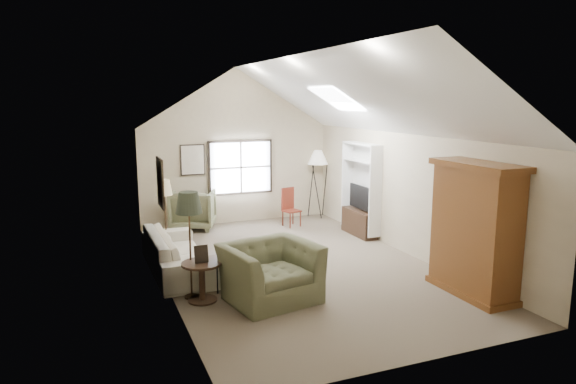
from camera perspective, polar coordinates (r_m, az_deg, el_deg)
name	(u,v)px	position (r m, az deg, el deg)	size (l,w,h in m)	color
room_shell	(296,99)	(9.57, 0.91, 10.31)	(5.01, 8.01, 4.00)	#6C604D
window	(241,167)	(13.45, -5.28, 2.75)	(1.72, 0.08, 1.42)	black
skylight	(337,98)	(10.93, 5.44, 10.33)	(0.80, 1.20, 0.52)	white
wall_art	(178,170)	(11.01, -12.17, 2.35)	(1.97, 3.71, 0.88)	black
armoire	(475,229)	(8.96, 20.07, -3.92)	(0.60, 1.50, 2.20)	brown
tv_alcove	(361,187)	(12.22, 8.11, 0.51)	(0.32, 1.30, 2.10)	white
media_console	(359,223)	(12.38, 7.93, -3.38)	(0.34, 1.18, 0.60)	#382316
tv_panel	(360,197)	(12.25, 8.00, -0.56)	(0.05, 0.90, 0.55)	black
sofa	(178,252)	(9.90, -12.12, -6.54)	(2.57, 1.01, 0.75)	beige
armchair_near	(270,273)	(8.34, -1.99, -8.93)	(1.41, 1.23, 0.92)	#535A3F
armchair_far	(193,209)	(13.04, -10.49, -1.91)	(1.04, 1.07, 0.97)	#6B6E4D
coffee_table	(237,271)	(9.06, -5.64, -8.72)	(1.02, 0.57, 0.52)	#342115
bowl	(237,255)	(8.97, -5.67, -6.95)	(0.25, 0.25, 0.06)	#321B14
side_table	(202,282)	(8.44, -9.52, -9.81)	(0.64, 0.64, 0.64)	#341F15
side_chair	(292,207)	(13.05, 0.40, -1.71)	(0.38, 0.38, 0.98)	maroon
tripod_lamp	(318,183)	(14.02, 3.31, 0.97)	(0.54, 0.54, 1.88)	silver
dark_lamp	(190,245)	(8.43, -10.82, -5.78)	(0.43, 0.43, 1.79)	black
tan_lamp	(165,216)	(10.94, -13.47, -2.66)	(0.32, 0.32, 1.61)	tan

